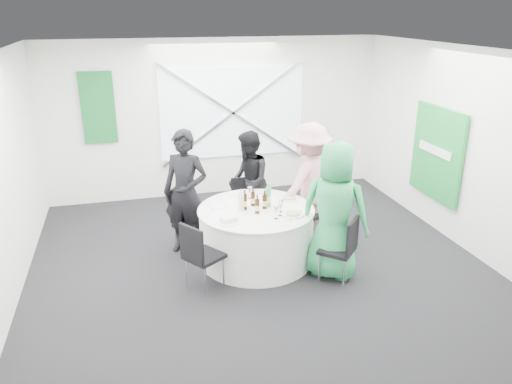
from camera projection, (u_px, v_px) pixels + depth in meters
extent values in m
plane|color=black|center=(260.00, 266.00, 6.72)|extent=(6.00, 6.00, 0.00)
plane|color=white|center=(260.00, 52.00, 5.74)|extent=(6.00, 6.00, 0.00)
plane|color=white|center=(216.00, 119.00, 8.95)|extent=(6.00, 0.00, 6.00)
plane|color=white|center=(372.00, 292.00, 3.51)|extent=(6.00, 0.00, 6.00)
plane|color=white|center=(467.00, 151.00, 6.95)|extent=(0.00, 6.00, 6.00)
cube|color=silver|center=(233.00, 113.00, 8.95)|extent=(2.60, 0.03, 1.60)
cube|color=silver|center=(233.00, 113.00, 8.91)|extent=(2.63, 0.05, 1.84)
cube|color=silver|center=(233.00, 113.00, 8.91)|extent=(2.63, 0.05, 1.84)
cube|color=#125B21|center=(98.00, 108.00, 8.31)|extent=(0.55, 0.04, 1.20)
cube|color=#198E35|center=(437.00, 153.00, 7.55)|extent=(0.05, 1.20, 1.40)
cylinder|color=silver|center=(256.00, 235.00, 6.77)|extent=(1.52, 1.52, 0.74)
cylinder|color=silver|center=(256.00, 210.00, 6.64)|extent=(1.56, 1.56, 0.02)
cube|color=black|center=(245.00, 207.00, 7.64)|extent=(0.40, 0.40, 0.04)
cube|color=black|center=(243.00, 190.00, 7.72)|extent=(0.36, 0.06, 0.40)
cylinder|color=silver|center=(252.00, 215.00, 7.88)|extent=(0.02, 0.02, 0.38)
cylinder|color=silver|center=(234.00, 217.00, 7.82)|extent=(0.02, 0.02, 0.38)
cylinder|color=silver|center=(256.00, 223.00, 7.60)|extent=(0.02, 0.02, 0.38)
cylinder|color=silver|center=(236.00, 224.00, 7.55)|extent=(0.02, 0.02, 0.38)
cube|color=black|center=(190.00, 219.00, 7.15)|extent=(0.57, 0.57, 0.05)
cube|color=black|center=(178.00, 201.00, 7.14)|extent=(0.27, 0.32, 0.43)
cylinder|color=silver|center=(187.00, 227.00, 7.43)|extent=(0.02, 0.02, 0.42)
cylinder|color=silver|center=(175.00, 235.00, 7.15)|extent=(0.02, 0.02, 0.42)
cylinder|color=silver|center=(206.00, 230.00, 7.30)|extent=(0.02, 0.02, 0.42)
cylinder|color=silver|center=(195.00, 239.00, 7.02)|extent=(0.02, 0.02, 0.42)
cube|color=black|center=(314.00, 213.00, 7.43)|extent=(0.50, 0.50, 0.04)
cube|color=black|center=(323.00, 196.00, 7.46)|extent=(0.18, 0.34, 0.40)
cylinder|color=silver|center=(327.00, 226.00, 7.48)|extent=(0.02, 0.02, 0.38)
cylinder|color=silver|center=(313.00, 220.00, 7.70)|extent=(0.02, 0.02, 0.38)
cylinder|color=silver|center=(313.00, 232.00, 7.30)|extent=(0.02, 0.02, 0.38)
cylinder|color=silver|center=(299.00, 225.00, 7.52)|extent=(0.02, 0.02, 0.38)
cube|color=black|center=(337.00, 250.00, 6.24)|extent=(0.56, 0.56, 0.05)
cube|color=black|center=(353.00, 236.00, 6.08)|extent=(0.29, 0.30, 0.43)
cylinder|color=silver|center=(344.00, 274.00, 6.12)|extent=(0.02, 0.02, 0.41)
cylinder|color=silver|center=(352.00, 263.00, 6.38)|extent=(0.02, 0.02, 0.41)
cylinder|color=silver|center=(319.00, 268.00, 6.26)|extent=(0.02, 0.02, 0.41)
cylinder|color=silver|center=(328.00, 258.00, 6.52)|extent=(0.02, 0.02, 0.41)
cube|color=black|center=(204.00, 256.00, 6.07)|extent=(0.56, 0.56, 0.05)
cube|color=black|center=(192.00, 244.00, 5.85)|extent=(0.25, 0.34, 0.43)
cylinder|color=silver|center=(186.00, 273.00, 6.13)|extent=(0.02, 0.02, 0.41)
cylinder|color=silver|center=(204.00, 282.00, 5.93)|extent=(0.02, 0.02, 0.41)
cylinder|color=silver|center=(205.00, 264.00, 6.36)|extent=(0.02, 0.02, 0.41)
cylinder|color=silver|center=(224.00, 272.00, 6.16)|extent=(0.02, 0.02, 0.41)
imported|color=black|center=(186.00, 193.00, 6.85)|extent=(0.77, 0.69, 1.76)
imported|color=black|center=(248.00, 182.00, 7.61)|extent=(0.52, 0.81, 1.56)
imported|color=pink|center=(308.00, 183.00, 7.25)|extent=(1.26, 1.00, 1.76)
imported|color=#2BA057|center=(334.00, 211.00, 6.22)|extent=(1.04, 0.98, 1.79)
cylinder|color=white|center=(246.00, 194.00, 7.12)|extent=(0.28, 0.28, 0.01)
cylinder|color=white|center=(218.00, 205.00, 6.74)|extent=(0.28, 0.28, 0.01)
cylinder|color=white|center=(289.00, 199.00, 6.96)|extent=(0.27, 0.27, 0.01)
cylinder|color=#8AA659|center=(289.00, 198.00, 6.95)|extent=(0.18, 0.18, 0.02)
cylinder|color=white|center=(293.00, 215.00, 6.43)|extent=(0.27, 0.27, 0.01)
cylinder|color=#8AA659|center=(293.00, 213.00, 6.42)|extent=(0.17, 0.17, 0.02)
cylinder|color=white|center=(228.00, 223.00, 6.20)|extent=(0.26, 0.26, 0.01)
cube|color=silver|center=(229.00, 219.00, 6.21)|extent=(0.22, 0.19, 0.05)
cylinder|color=#361909|center=(245.00, 202.00, 6.58)|extent=(0.06, 0.06, 0.21)
cylinder|color=#361909|center=(245.00, 192.00, 6.54)|extent=(0.02, 0.02, 0.06)
cylinder|color=#ECC97D|center=(245.00, 203.00, 6.59)|extent=(0.06, 0.06, 0.07)
cylinder|color=#361909|center=(253.00, 199.00, 6.71)|extent=(0.06, 0.06, 0.19)
cylinder|color=#361909|center=(253.00, 190.00, 6.66)|extent=(0.02, 0.02, 0.06)
cylinder|color=#ECC97D|center=(253.00, 200.00, 6.72)|extent=(0.06, 0.06, 0.07)
cylinder|color=#361909|center=(265.00, 202.00, 6.61)|extent=(0.06, 0.06, 0.19)
cylinder|color=#361909|center=(265.00, 193.00, 6.56)|extent=(0.02, 0.02, 0.06)
cylinder|color=#ECC97D|center=(265.00, 203.00, 6.62)|extent=(0.06, 0.06, 0.07)
cylinder|color=#361909|center=(257.00, 206.00, 6.46)|extent=(0.06, 0.06, 0.19)
cylinder|color=#361909|center=(257.00, 197.00, 6.41)|extent=(0.02, 0.02, 0.06)
cylinder|color=#ECC97D|center=(257.00, 208.00, 6.46)|extent=(0.06, 0.06, 0.07)
cylinder|color=green|center=(268.00, 197.00, 6.67)|extent=(0.08, 0.08, 0.26)
cylinder|color=green|center=(268.00, 186.00, 6.62)|extent=(0.03, 0.03, 0.06)
cylinder|color=#ECC97D|center=(268.00, 199.00, 6.68)|extent=(0.08, 0.08, 0.09)
cylinder|color=silver|center=(241.00, 202.00, 6.52)|extent=(0.08, 0.08, 0.24)
cylinder|color=silver|center=(241.00, 192.00, 6.47)|extent=(0.03, 0.03, 0.06)
cylinder|color=#ECC97D|center=(241.00, 204.00, 6.53)|extent=(0.08, 0.08, 0.08)
cylinder|color=white|center=(280.00, 215.00, 6.42)|extent=(0.06, 0.06, 0.00)
cylinder|color=white|center=(280.00, 212.00, 6.40)|extent=(0.01, 0.01, 0.10)
cone|color=white|center=(280.00, 206.00, 6.38)|extent=(0.07, 0.07, 0.08)
cylinder|color=white|center=(281.00, 212.00, 6.54)|extent=(0.06, 0.06, 0.00)
cylinder|color=white|center=(281.00, 208.00, 6.52)|extent=(0.01, 0.01, 0.10)
cone|color=white|center=(281.00, 203.00, 6.49)|extent=(0.07, 0.07, 0.08)
cylinder|color=white|center=(250.00, 198.00, 7.00)|extent=(0.06, 0.06, 0.00)
cylinder|color=white|center=(250.00, 195.00, 6.98)|extent=(0.01, 0.01, 0.10)
cone|color=white|center=(250.00, 190.00, 6.95)|extent=(0.07, 0.07, 0.08)
cylinder|color=white|center=(276.00, 219.00, 6.32)|extent=(0.06, 0.06, 0.00)
cylinder|color=white|center=(276.00, 215.00, 6.31)|extent=(0.01, 0.01, 0.10)
cone|color=white|center=(276.00, 209.00, 6.28)|extent=(0.07, 0.07, 0.08)
cube|color=silver|center=(293.00, 201.00, 6.88)|extent=(0.09, 0.14, 0.01)
cube|color=silver|center=(276.00, 195.00, 7.10)|extent=(0.09, 0.14, 0.01)
cube|color=silver|center=(261.00, 194.00, 7.17)|extent=(0.15, 0.03, 0.01)
cube|color=silver|center=(237.00, 195.00, 7.11)|extent=(0.15, 0.03, 0.01)
cube|color=silver|center=(291.00, 220.00, 6.28)|extent=(0.10, 0.13, 0.01)
cube|color=silver|center=(299.00, 213.00, 6.51)|extent=(0.12, 0.12, 0.01)
cube|color=silver|center=(221.00, 200.00, 6.91)|extent=(0.09, 0.14, 0.01)
cube|color=silver|center=(213.00, 211.00, 6.57)|extent=(0.08, 0.14, 0.01)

